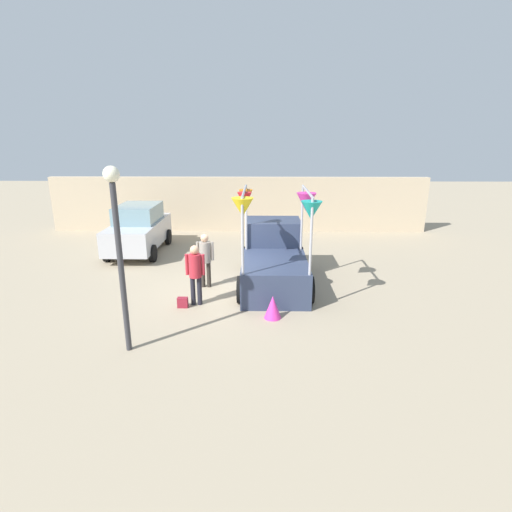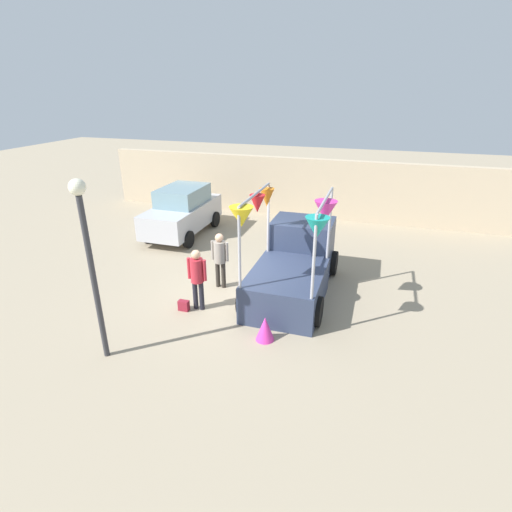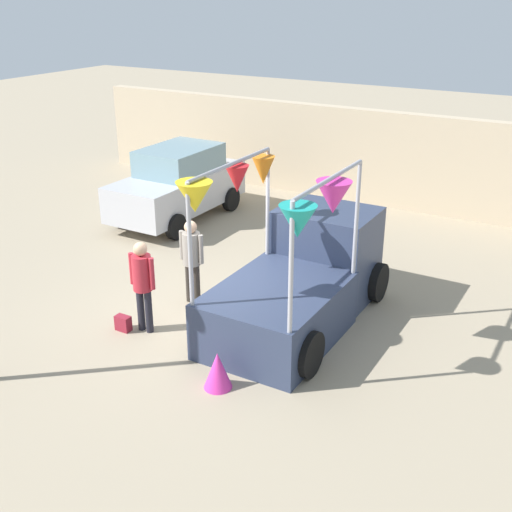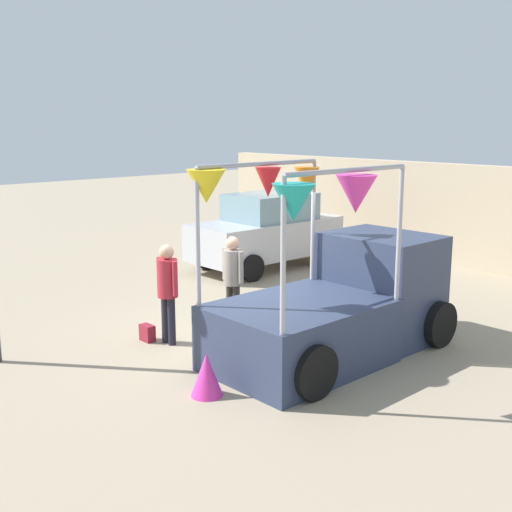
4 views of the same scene
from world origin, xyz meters
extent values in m
plane|color=gray|center=(0.00, 0.00, 0.00)|extent=(60.00, 60.00, 0.00)
cube|color=#2D3851|center=(1.51, -0.15, 0.50)|extent=(1.90, 2.60, 1.00)
cube|color=#2D3851|center=(1.51, 1.85, 0.90)|extent=(1.80, 1.40, 1.80)
cube|color=#8CB2C6|center=(1.51, 1.85, 1.35)|extent=(1.76, 1.37, 0.60)
cylinder|color=black|center=(0.56, 2.20, 0.38)|extent=(0.22, 0.76, 0.76)
cylinder|color=black|center=(2.46, 2.20, 0.38)|extent=(0.22, 0.76, 0.76)
cylinder|color=black|center=(0.56, -0.85, 0.38)|extent=(0.22, 0.76, 0.76)
cylinder|color=black|center=(2.46, -0.85, 0.38)|extent=(0.22, 0.76, 0.76)
cylinder|color=#A5A5AD|center=(0.64, 1.07, 2.01)|extent=(0.07, 0.07, 2.02)
cylinder|color=#A5A5AD|center=(2.38, 1.07, 2.01)|extent=(0.07, 0.07, 2.02)
cylinder|color=#A5A5AD|center=(0.64, -1.37, 2.01)|extent=(0.07, 0.07, 2.02)
cylinder|color=#A5A5AD|center=(2.38, -1.37, 2.01)|extent=(0.07, 0.07, 2.02)
cylinder|color=#A5A5AD|center=(0.64, -0.15, 3.02)|extent=(0.07, 2.44, 0.07)
cylinder|color=#A5A5AD|center=(2.38, -0.15, 3.02)|extent=(0.07, 2.44, 0.07)
cone|color=yellow|center=(0.64, -1.20, 2.75)|extent=(0.80, 0.80, 0.48)
cone|color=teal|center=(2.38, -1.20, 2.67)|extent=(0.63, 0.63, 0.47)
cone|color=red|center=(0.64, 0.02, 2.73)|extent=(0.51, 0.51, 0.46)
cone|color=#D83399|center=(2.38, 0.02, 2.69)|extent=(0.66, 0.66, 0.52)
cone|color=orange|center=(0.64, 0.90, 2.67)|extent=(0.53, 0.53, 0.51)
cube|color=#B7B7BC|center=(-3.74, 4.11, 0.77)|extent=(1.70, 4.00, 0.90)
cube|color=#72939E|center=(-3.74, 4.26, 1.55)|extent=(1.50, 2.10, 0.66)
cylinder|color=black|center=(-4.59, 5.36, 0.32)|extent=(0.18, 0.64, 0.64)
cylinder|color=black|center=(-2.89, 5.36, 0.32)|extent=(0.18, 0.64, 0.64)
cylinder|color=black|center=(-4.59, 2.86, 0.32)|extent=(0.18, 0.64, 0.64)
cylinder|color=black|center=(-2.89, 2.86, 0.32)|extent=(0.18, 0.64, 0.64)
cylinder|color=black|center=(-0.75, -1.03, 0.40)|extent=(0.13, 0.13, 0.81)
cylinder|color=black|center=(-0.57, -1.03, 0.40)|extent=(0.13, 0.13, 0.81)
cylinder|color=#B22633|center=(-0.66, -1.03, 1.13)|extent=(0.34, 0.34, 0.64)
sphere|color=tan|center=(-0.66, -1.03, 1.57)|extent=(0.24, 0.24, 0.24)
cylinder|color=#B22633|center=(-0.88, -1.03, 1.16)|extent=(0.09, 0.09, 0.58)
cylinder|color=#B22633|center=(-0.44, -1.03, 1.16)|extent=(0.09, 0.09, 0.58)
cylinder|color=#2D2823|center=(-0.67, 0.32, 0.40)|extent=(0.13, 0.13, 0.80)
cylinder|color=#2D2823|center=(-0.49, 0.32, 0.40)|extent=(0.13, 0.13, 0.80)
cylinder|color=gray|center=(-0.58, 0.32, 1.12)|extent=(0.34, 0.34, 0.63)
sphere|color=tan|center=(-0.58, 0.32, 1.55)|extent=(0.24, 0.24, 0.24)
cylinder|color=gray|center=(-0.80, 0.32, 1.15)|extent=(0.09, 0.09, 0.57)
cylinder|color=gray|center=(-0.36, 0.32, 1.15)|extent=(0.09, 0.09, 0.57)
cube|color=maroon|center=(-1.01, -1.23, 0.14)|extent=(0.28, 0.16, 0.28)
cylinder|color=#333338|center=(-1.76, -3.48, 1.81)|extent=(0.12, 0.12, 3.62)
sphere|color=#F2EDCC|center=(-1.76, -3.48, 3.78)|extent=(0.32, 0.32, 0.32)
cube|color=tan|center=(0.00, 7.93, 1.30)|extent=(18.00, 0.36, 2.60)
cone|color=#D83399|center=(1.42, -1.85, 0.30)|extent=(0.61, 0.61, 0.60)
camera|label=1|loc=(1.13, -11.19, 4.49)|focal=28.00mm
camera|label=2|loc=(3.59, -9.41, 5.51)|focal=28.00mm
camera|label=3|loc=(6.08, -8.72, 5.68)|focal=45.00mm
camera|label=4|loc=(7.88, -6.86, 3.65)|focal=45.00mm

